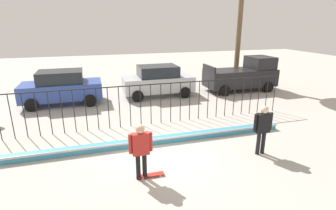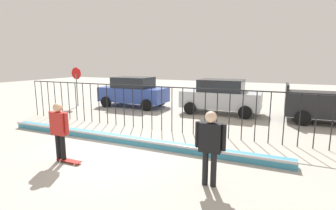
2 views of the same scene
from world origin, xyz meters
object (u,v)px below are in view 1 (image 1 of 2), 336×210
object	(u,v)px
camera_operator	(263,126)
parked_car_silver	(158,81)
skateboarder	(141,147)
parked_car_blue	(62,87)
pickup_truck	(243,75)
skateboard	(151,175)

from	to	relation	value
camera_operator	parked_car_silver	xyz separation A→B (m)	(-1.57, 8.42, -0.10)
skateboarder	parked_car_blue	world-z (taller)	parked_car_blue
pickup_truck	parked_car_blue	bearing A→B (deg)	173.57
camera_operator	parked_car_blue	bearing A→B (deg)	-18.61
camera_operator	pickup_truck	distance (m)	9.19
parked_car_blue	parked_car_silver	bearing A→B (deg)	1.42
parked_car_blue	parked_car_silver	distance (m)	5.59
parked_car_silver	skateboard	bearing A→B (deg)	-110.11
skateboarder	parked_car_silver	bearing A→B (deg)	67.22
skateboard	camera_operator	size ratio (longest dim) A/B	0.45
camera_operator	parked_car_blue	xyz separation A→B (m)	(-7.16, 8.29, -0.10)
skateboard	parked_car_blue	bearing A→B (deg)	108.59
skateboarder	parked_car_silver	xyz separation A→B (m)	(2.76, 8.75, -0.07)
skateboard	pickup_truck	distance (m)	11.90
skateboarder	parked_car_silver	world-z (taller)	parked_car_silver
parked_car_silver	pickup_truck	bearing A→B (deg)	-7.11
skateboarder	camera_operator	distance (m)	4.34
skateboarder	parked_car_silver	size ratio (longest dim) A/B	0.40
parked_car_blue	camera_operator	bearing A→B (deg)	-49.12
parked_car_blue	pickup_truck	xyz separation A→B (m)	(11.43, -0.15, 0.06)
skateboard	skateboarder	bearing A→B (deg)	179.46
skateboarder	camera_operator	world-z (taller)	camera_operator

